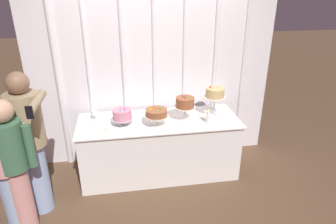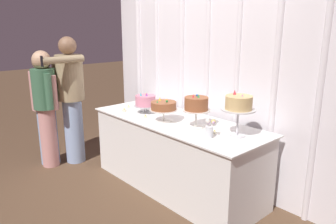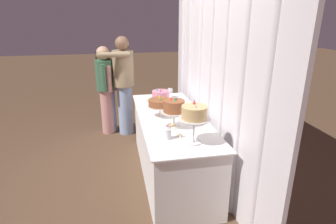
# 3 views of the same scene
# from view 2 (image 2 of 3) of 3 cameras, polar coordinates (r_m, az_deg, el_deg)

# --- Properties ---
(ground_plane) EXTENTS (24.00, 24.00, 0.00)m
(ground_plane) POSITION_cam_2_polar(r_m,az_deg,el_deg) (3.76, 0.20, -13.49)
(ground_plane) COLOR brown
(draped_curtain) EXTENTS (3.38, 0.18, 2.89)m
(draped_curtain) POSITION_cam_2_polar(r_m,az_deg,el_deg) (3.76, 6.74, 11.02)
(draped_curtain) COLOR white
(draped_curtain) RESTS_ON ground_plane
(cake_table) EXTENTS (2.10, 0.79, 0.80)m
(cake_table) POSITION_cam_2_polar(r_m,az_deg,el_deg) (3.65, 1.38, -7.45)
(cake_table) COLOR white
(cake_table) RESTS_ON ground_plane
(cake_display_leftmost) EXTENTS (0.27, 0.27, 0.25)m
(cake_display_leftmost) POSITION_cam_2_polar(r_m,az_deg,el_deg) (3.80, -4.00, 1.92)
(cake_display_leftmost) COLOR #B2B2B7
(cake_display_leftmost) RESTS_ON cake_table
(cake_display_midleft) EXTENTS (0.31, 0.31, 0.26)m
(cake_display_midleft) POSITION_cam_2_polar(r_m,az_deg,el_deg) (3.42, -0.79, 0.94)
(cake_display_midleft) COLOR silver
(cake_display_midleft) RESTS_ON cake_table
(cake_display_midright) EXTENTS (0.28, 0.28, 0.35)m
(cake_display_midright) POSITION_cam_2_polar(r_m,az_deg,el_deg) (3.20, 5.01, 1.22)
(cake_display_midright) COLOR silver
(cake_display_midright) RESTS_ON cake_table
(cake_display_rightmost) EXTENTS (0.31, 0.31, 0.43)m
(cake_display_rightmost) POSITION_cam_2_polar(r_m,az_deg,el_deg) (3.01, 12.36, 1.29)
(cake_display_rightmost) COLOR silver
(cake_display_rightmost) RESTS_ON cake_table
(wine_glass) EXTENTS (0.07, 0.07, 0.13)m
(wine_glass) POSITION_cam_2_polar(r_m,az_deg,el_deg) (4.21, -4.86, 2.66)
(wine_glass) COLOR silver
(wine_glass) RESTS_ON cake_table
(flower_vase) EXTENTS (0.11, 0.10, 0.17)m
(flower_vase) POSITION_cam_2_polar(r_m,az_deg,el_deg) (2.98, 7.34, -3.02)
(flower_vase) COLOR silver
(flower_vase) RESTS_ON cake_table
(tealight_far_left) EXTENTS (0.04, 0.04, 0.03)m
(tealight_far_left) POSITION_cam_2_polar(r_m,az_deg,el_deg) (4.09, -7.00, 0.92)
(tealight_far_left) COLOR beige
(tealight_far_left) RESTS_ON cake_table
(tealight_near_left) EXTENTS (0.05, 0.05, 0.04)m
(tealight_near_left) POSITION_cam_2_polar(r_m,az_deg,el_deg) (3.90, -7.72, 0.27)
(tealight_near_left) COLOR beige
(tealight_near_left) RESTS_ON cake_table
(tealight_near_right) EXTENTS (0.04, 0.04, 0.03)m
(tealight_near_right) POSITION_cam_2_polar(r_m,az_deg,el_deg) (3.62, -4.01, -0.85)
(tealight_near_right) COLOR beige
(tealight_near_right) RESTS_ON cake_table
(tealight_far_right) EXTENTS (0.04, 0.04, 0.03)m
(tealight_far_right) POSITION_cam_2_polar(r_m,az_deg,el_deg) (3.12, 8.22, -3.56)
(tealight_far_right) COLOR beige
(tealight_far_right) RESTS_ON cake_table
(guest_girl_blue_dress) EXTENTS (0.47, 0.65, 1.67)m
(guest_girl_blue_dress) POSITION_cam_2_polar(r_m,az_deg,el_deg) (4.40, -16.80, 2.85)
(guest_girl_blue_dress) COLOR #93ADD6
(guest_girl_blue_dress) RESTS_ON ground_plane
(guest_man_dark_suit) EXTENTS (0.49, 0.39, 1.47)m
(guest_man_dark_suit) POSITION_cam_2_polar(r_m,az_deg,el_deg) (4.46, -20.83, 1.12)
(guest_man_dark_suit) COLOR #93ADD6
(guest_man_dark_suit) RESTS_ON ground_plane
(guest_man_pink_jacket) EXTENTS (0.46, 0.32, 1.51)m
(guest_man_pink_jacket) POSITION_cam_2_polar(r_m,az_deg,el_deg) (4.37, -20.81, 1.39)
(guest_man_pink_jacket) COLOR #D6938E
(guest_man_pink_jacket) RESTS_ON ground_plane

